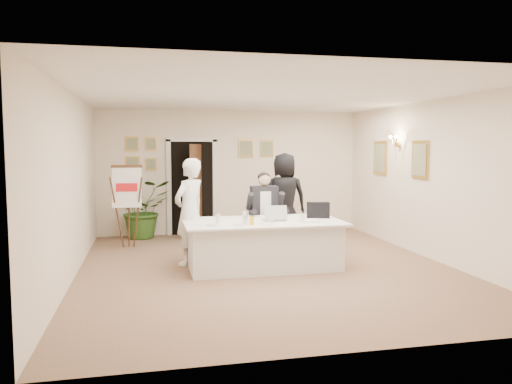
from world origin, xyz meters
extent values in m
plane|color=brown|center=(0.00, 0.00, 0.00)|extent=(7.00, 7.00, 0.00)
cube|color=white|center=(0.00, 0.00, 2.80)|extent=(6.00, 7.00, 0.02)
cube|color=silver|center=(0.00, 3.50, 1.40)|extent=(6.00, 0.10, 2.80)
cube|color=silver|center=(0.00, -3.50, 1.40)|extent=(6.00, 0.10, 2.80)
cube|color=silver|center=(-3.00, 0.00, 1.40)|extent=(0.10, 7.00, 2.80)
cube|color=silver|center=(3.00, 0.00, 1.40)|extent=(0.10, 7.00, 2.80)
cube|color=black|center=(-0.90, 3.47, 1.05)|extent=(0.92, 0.06, 2.10)
cube|color=white|center=(-1.42, 3.44, 1.05)|extent=(0.10, 0.06, 2.20)
cube|color=white|center=(-0.38, 3.44, 1.05)|extent=(0.10, 0.06, 2.20)
cube|color=#3E2A13|center=(-0.85, 3.05, 1.03)|extent=(0.33, 0.81, 2.02)
cube|color=white|center=(-0.05, 0.03, 0.38)|extent=(2.40, 1.20, 0.75)
cube|color=white|center=(-0.05, 0.03, 0.76)|extent=(2.58, 1.38, 0.03)
cube|color=white|center=(-2.27, 2.04, 1.20)|extent=(0.56, 0.20, 0.78)
imported|color=silver|center=(-1.20, 0.50, 0.90)|extent=(0.77, 0.76, 1.79)
imported|color=black|center=(0.86, 2.00, 0.93)|extent=(0.94, 0.64, 1.86)
imported|color=#2B511B|center=(-2.00, 3.20, 0.63)|extent=(1.43, 1.35, 1.27)
cube|color=black|center=(0.95, 0.15, 0.91)|extent=(0.40, 0.21, 0.27)
cube|color=white|center=(0.66, -0.24, 0.79)|extent=(0.33, 0.24, 0.03)
cylinder|color=white|center=(-0.91, -0.32, 0.78)|extent=(0.22, 0.22, 0.01)
cylinder|color=white|center=(-0.50, -0.35, 0.78)|extent=(0.29, 0.29, 0.01)
cylinder|color=white|center=(-0.10, -0.39, 0.78)|extent=(0.26, 0.26, 0.01)
cylinder|color=silver|center=(-0.80, -0.02, 0.84)|extent=(0.08, 0.08, 0.14)
cylinder|color=silver|center=(0.00, -0.31, 0.84)|extent=(0.07, 0.07, 0.14)
cylinder|color=silver|center=(0.54, -0.25, 0.84)|extent=(0.08, 0.08, 0.14)
cylinder|color=silver|center=(-0.32, 0.24, 0.84)|extent=(0.08, 0.08, 0.14)
cylinder|color=yellow|center=(-0.32, -0.38, 0.84)|extent=(0.09, 0.09, 0.13)
cylinder|color=silver|center=(-0.38, -0.16, 0.83)|extent=(0.11, 0.11, 0.11)
camera|label=1|loc=(-1.88, -7.85, 1.98)|focal=35.00mm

